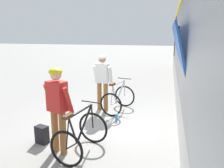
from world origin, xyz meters
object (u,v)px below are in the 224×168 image
cyclist_near_in_white (102,78)px  bicycle_far_black (81,135)px  backpack_on_platform (42,135)px  bicycle_near_silver (118,99)px  cyclist_far_in_red (57,103)px  water_bottle_near_the_bikes (117,117)px

cyclist_near_in_white → bicycle_far_black: (0.33, -2.65, -0.65)m
backpack_on_platform → bicycle_near_silver: bearing=79.7°
cyclist_far_in_red → bicycle_near_silver: 2.88m
cyclist_near_in_white → bicycle_far_black: cyclist_near_in_white is taller
bicycle_far_black → water_bottle_near_the_bikes: bearing=81.2°
cyclist_far_in_red → backpack_on_platform: cyclist_far_in_red is taller
bicycle_far_black → backpack_on_platform: bearing=168.3°
bicycle_near_silver → bicycle_far_black: size_ratio=1.02×
cyclist_near_in_white → backpack_on_platform: (-0.68, -2.44, -0.85)m
bicycle_far_black → cyclist_far_in_red: bearing=-173.2°
bicycle_near_silver → backpack_on_platform: 2.74m
bicycle_near_silver → backpack_on_platform: bearing=-115.5°
bicycle_far_black → backpack_on_platform: 1.06m
cyclist_far_in_red → bicycle_far_black: (0.45, 0.05, -0.65)m
cyclist_near_in_white → backpack_on_platform: cyclist_near_in_white is taller
cyclist_far_in_red → water_bottle_near_the_bikes: size_ratio=8.85×
bicycle_near_silver → backpack_on_platform: bicycle_near_silver is taller
cyclist_far_in_red → bicycle_far_black: bearing=6.8°
backpack_on_platform → water_bottle_near_the_bikes: 2.15m
cyclist_near_in_white → cyclist_far_in_red: same height
cyclist_far_in_red → bicycle_far_black: size_ratio=1.51×
bicycle_far_black → backpack_on_platform: bicycle_far_black is taller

